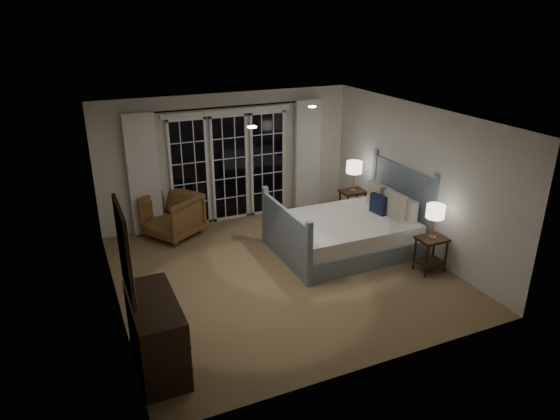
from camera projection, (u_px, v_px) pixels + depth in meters
name	position (u px, v px, depth m)	size (l,w,h in m)	color
floor	(281.00, 272.00, 7.99)	(5.00, 5.00, 0.00)	#90744D
ceiling	(281.00, 117.00, 7.06)	(5.00, 5.00, 0.00)	silver
wall_left	(109.00, 227.00, 6.59)	(0.02, 5.00, 2.50)	beige
wall_right	(416.00, 178.00, 8.47)	(0.02, 5.00, 2.50)	beige
wall_back	(229.00, 158.00, 9.65)	(5.00, 0.02, 2.50)	beige
wall_front	(375.00, 274.00, 5.41)	(5.00, 0.02, 2.50)	beige
french_doors	(230.00, 166.00, 9.67)	(2.50, 0.04, 2.20)	black
curtain_rod	(228.00, 107.00, 9.19)	(0.03, 0.03, 3.50)	black
curtain_left	(144.00, 175.00, 8.96)	(0.55, 0.10, 2.25)	white
curtain_right	(307.00, 155.00, 10.21)	(0.55, 0.10, 2.25)	white
downlight_a	(312.00, 107.00, 7.88)	(0.12, 0.12, 0.01)	white
downlight_b	(252.00, 127.00, 6.50)	(0.12, 0.12, 0.01)	white
bed	(348.00, 231.00, 8.66)	(2.35, 1.69, 1.38)	gray
nightstand_left	(431.00, 249.00, 7.90)	(0.45, 0.36, 0.59)	black
nightstand_right	(352.00, 201.00, 9.86)	(0.47, 0.38, 0.62)	black
lamp_left	(435.00, 212.00, 7.66)	(0.28, 0.28, 0.55)	#C0804D
lamp_right	(354.00, 168.00, 9.61)	(0.31, 0.31, 0.59)	#C0804D
armchair	(173.00, 215.00, 9.15)	(0.87, 0.89, 0.81)	brown
dresser	(157.00, 333.00, 5.76)	(0.52, 1.23, 0.87)	black
mirror	(124.00, 251.00, 5.26)	(0.05, 0.85, 1.00)	black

